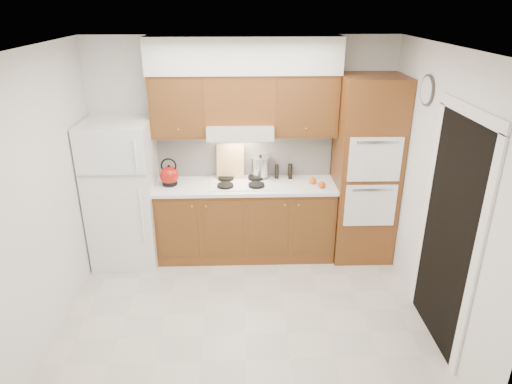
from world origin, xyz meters
TOP-DOWN VIEW (x-y plane):
  - floor at (0.00, 0.00)m, footprint 3.60×3.60m
  - ceiling at (0.00, 0.00)m, footprint 3.60×3.60m
  - wall_back at (0.00, 1.50)m, footprint 3.60×0.02m
  - wall_left at (-1.80, 0.00)m, footprint 0.02×3.00m
  - wall_right at (1.80, 0.00)m, footprint 0.02×3.00m
  - fridge at (-1.41, 1.14)m, footprint 0.75×0.72m
  - base_cabinets at (0.02, 1.20)m, footprint 2.11×0.60m
  - countertop at (0.03, 1.19)m, footprint 2.13×0.62m
  - backsplash at (0.02, 1.49)m, footprint 2.11×0.03m
  - oven_cabinet at (1.44, 1.18)m, footprint 0.70×0.65m
  - upper_cab_left at (-0.71, 1.33)m, footprint 0.63×0.33m
  - upper_cab_right at (0.72, 1.33)m, footprint 0.73×0.33m
  - range_hood at (-0.02, 1.27)m, footprint 0.75×0.45m
  - upper_cab_over_hood at (-0.02, 1.33)m, footprint 0.75×0.33m
  - soffit at (0.03, 1.32)m, footprint 2.13×0.36m
  - cooktop at (-0.02, 1.21)m, footprint 0.74×0.50m
  - doorway at (1.79, -0.35)m, footprint 0.02×0.90m
  - wall_clock at (1.79, 0.55)m, footprint 0.02×0.30m
  - kettle at (-0.86, 1.19)m, footprint 0.29×0.29m
  - cutting_board at (-0.15, 1.39)m, footprint 0.34×0.13m
  - stock_pot at (0.21, 1.39)m, footprint 0.22×0.22m
  - condiment_a at (0.41, 1.37)m, footprint 0.06×0.06m
  - condiment_b at (0.58, 1.35)m, footprint 0.06×0.06m
  - condiment_c at (0.58, 1.45)m, footprint 0.07×0.07m
  - orange_near at (0.91, 1.04)m, footprint 0.10×0.10m
  - orange_far at (0.83, 1.17)m, footprint 0.11×0.11m

SIDE VIEW (x-z plane):
  - floor at x=0.00m, z-range 0.00..0.00m
  - base_cabinets at x=0.02m, z-range 0.00..0.90m
  - fridge at x=-1.41m, z-range 0.00..1.72m
  - countertop at x=0.03m, z-range 0.90..0.94m
  - cooktop at x=-0.02m, z-range 0.94..0.95m
  - orange_near at x=0.91m, z-range 0.94..1.02m
  - orange_far at x=0.83m, z-range 0.94..1.02m
  - condiment_c at x=0.58m, z-range 0.94..1.09m
  - condiment_b at x=0.58m, z-range 0.94..1.10m
  - condiment_a at x=0.41m, z-range 0.94..1.12m
  - doorway at x=1.79m, z-range 0.00..2.10m
  - kettle at x=-0.86m, z-range 0.95..1.17m
  - stock_pot at x=0.21m, z-range 0.97..1.20m
  - oven_cabinet at x=1.44m, z-range 0.00..2.20m
  - cutting_board at x=-0.15m, z-range 0.92..1.36m
  - backsplash at x=0.02m, z-range 0.94..1.50m
  - wall_back at x=0.00m, z-range 0.00..2.60m
  - wall_left at x=-1.80m, z-range 0.00..2.60m
  - wall_right at x=1.80m, z-range 0.00..2.60m
  - range_hood at x=-0.02m, z-range 1.50..1.65m
  - upper_cab_left at x=-0.71m, z-range 1.50..2.20m
  - upper_cab_right at x=0.72m, z-range 1.50..2.20m
  - upper_cab_over_hood at x=-0.02m, z-range 1.65..2.20m
  - wall_clock at x=1.79m, z-range 2.00..2.30m
  - soffit at x=0.03m, z-range 2.20..2.60m
  - ceiling at x=0.00m, z-range 2.60..2.60m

